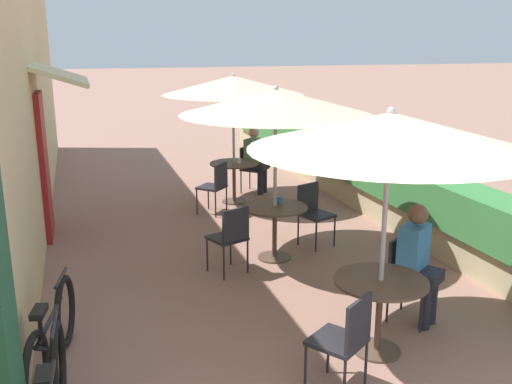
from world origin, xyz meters
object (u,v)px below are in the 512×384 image
Objects in this scene: patio_umbrella_far at (233,85)px; bicycle_second at (52,339)px; cafe_chair_far_left at (250,165)px; seated_patron_far_left at (255,157)px; cafe_chair_mid_left at (313,209)px; cafe_chair_mid_right at (231,234)px; patio_table_near at (380,297)px; patio_table_far at (234,172)px; seated_patron_near_left at (418,259)px; patio_umbrella_near at (390,131)px; cafe_chair_far_right at (215,184)px; patio_table_mid at (275,219)px; coffee_cup_far at (239,160)px; cafe_chair_near_right at (346,336)px; patio_umbrella_mid at (276,102)px; cafe_chair_near_left at (406,272)px; coffee_cup_mid at (280,200)px.

patio_umbrella_far is 5.91m from bicycle_second.
seated_patron_far_left reaches higher than cafe_chair_far_left.
cafe_chair_mid_right is at bearing 5.69° from cafe_chair_mid_left.
patio_table_near is 1.00× the size of patio_table_far.
seated_patron_near_left is 0.52× the size of patio_umbrella_far.
patio_umbrella_near is 4.97m from cafe_chair_far_right.
patio_table_far is at bearing 85.63° from patio_table_mid.
patio_table_mid is at bearing 5.69° from cafe_chair_mid_right.
cafe_chair_far_right is at bearing -128.80° from patio_umbrella_far.
patio_umbrella_far reaches higher than coffee_cup_far.
cafe_chair_near_right is at bearing -12.53° from bicycle_second.
seated_patron_far_left is at bearing 42.88° from patio_table_far.
patio_table_near is 5.87m from seated_patron_far_left.
coffee_cup_far is at bearing -29.04° from patio_umbrella_far.
seated_patron_far_left is at bearing 1.53° from cafe_chair_far_right.
cafe_chair_far_right is (-0.96, 1.85, 0.00)m from cafe_chair_mid_left.
cafe_chair_mid_left is 3.05m from cafe_chair_far_left.
patio_umbrella_mid is at bearing 5.69° from cafe_chair_mid_left.
patio_table_mid is at bearing 92.98° from patio_umbrella_near.
patio_umbrella_near is 5.52m from patio_table_far.
cafe_chair_near_right is 2.68m from cafe_chair_mid_right.
patio_table_near is 5.52m from patio_umbrella_far.
cafe_chair_near_left is at bearing 40.42° from patio_table_near.
cafe_chair_near_right is 1.00× the size of cafe_chair_mid_right.
patio_umbrella_far is (0.21, 2.79, 0.00)m from patio_umbrella_mid.
cafe_chair_mid_left is 0.50× the size of bicycle_second.
coffee_cup_mid is 0.07× the size of seated_patron_far_left.
patio_umbrella_near is at bearing -90.89° from patio_table_far.
patio_table_far is (-0.50, 4.81, 0.03)m from cafe_chair_near_left.
patio_table_mid is at bearing 92.98° from patio_table_near.
seated_patron_near_left reaches higher than cafe_chair_mid_right.
seated_patron_near_left is 4.94m from patio_table_far.
seated_patron_far_left is at bearing -125.36° from cafe_chair_near_left.
cafe_chair_mid_left is 0.67m from coffee_cup_mid.
patio_table_near is 0.78m from seated_patron_near_left.
patio_table_mid is at bearing -94.37° from patio_table_far.
patio_umbrella_mid is (-0.72, 2.02, 1.55)m from cafe_chair_near_left.
patio_umbrella_near is at bearing -130.65° from cafe_chair_far_right.
patio_umbrella_near is at bearing -90.12° from cafe_chair_mid_right.
cafe_chair_mid_left is 1.02× the size of patio_table_far.
coffee_cup_mid is (0.11, 0.12, -1.30)m from patio_umbrella_mid.
cafe_chair_far_left is 0.20m from seated_patron_far_left.
seated_patron_far_left is 0.75m from coffee_cup_far.
cafe_chair_far_left is at bearing 48.79° from cafe_chair_mid_right.
cafe_chair_mid_left reaches higher than coffee_cup_mid.
patio_table_far is (0.21, 2.79, -1.52)m from patio_umbrella_mid.
cafe_chair_near_left is at bearing -70.37° from patio_umbrella_mid.
patio_umbrella_far is 2.78× the size of cafe_chair_far_left.
cafe_chair_far_right is at bearing -128.80° from patio_table_far.
cafe_chair_mid_right is 0.50× the size of bicycle_second.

